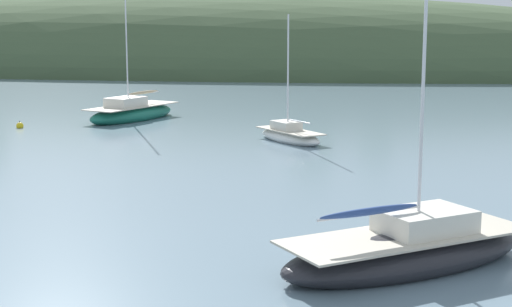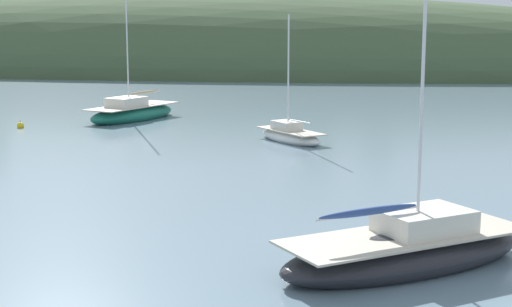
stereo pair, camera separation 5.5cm
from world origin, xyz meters
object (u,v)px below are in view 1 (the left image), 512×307
at_px(sailboat_teal_outer, 408,251).
at_px(mooring_buoy_inner, 20,126).
at_px(sailboat_yellow_far, 290,135).
at_px(sailboat_blue_center, 132,113).

xyz_separation_m(sailboat_teal_outer, mooring_buoy_inner, (-23.03, 23.46, -0.33)).
bearing_deg(sailboat_yellow_far, sailboat_teal_outer, -73.99).
height_order(sailboat_yellow_far, sailboat_teal_outer, sailboat_teal_outer).
relative_size(sailboat_blue_center, sailboat_teal_outer, 1.01).
relative_size(sailboat_yellow_far, mooring_buoy_inner, 12.94).
bearing_deg(sailboat_yellow_far, mooring_buoy_inner, 172.13).
bearing_deg(mooring_buoy_inner, sailboat_blue_center, 43.16).
bearing_deg(sailboat_teal_outer, sailboat_blue_center, 121.72).
distance_m(sailboat_yellow_far, sailboat_teal_outer, 21.97).
height_order(sailboat_blue_center, sailboat_teal_outer, sailboat_blue_center).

